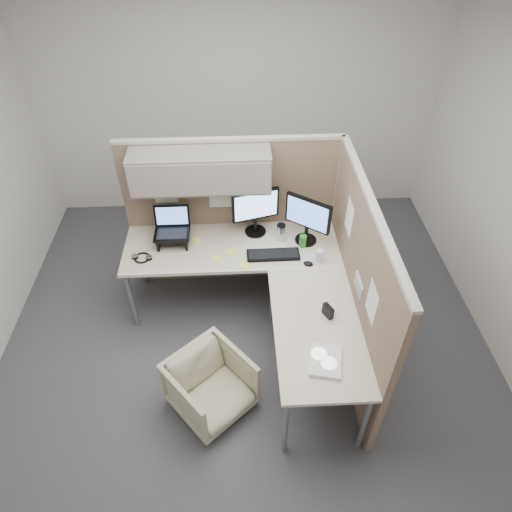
{
  "coord_description": "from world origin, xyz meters",
  "views": [
    {
      "loc": [
        -0.05,
        -2.66,
        3.48
      ],
      "look_at": [
        0.1,
        0.25,
        0.85
      ],
      "focal_mm": 32.0,
      "sensor_mm": 36.0,
      "label": 1
    }
  ],
  "objects_px": {
    "monitor_left": "(255,209)",
    "keyboard": "(273,255)",
    "office_chair": "(211,384)",
    "desk": "(260,279)"
  },
  "relations": [
    {
      "from": "monitor_left",
      "to": "keyboard",
      "type": "height_order",
      "value": "monitor_left"
    },
    {
      "from": "desk",
      "to": "keyboard",
      "type": "relative_size",
      "value": 4.21
    },
    {
      "from": "desk",
      "to": "office_chair",
      "type": "bearing_deg",
      "value": -119.46
    },
    {
      "from": "monitor_left",
      "to": "keyboard",
      "type": "xyz_separation_m",
      "value": [
        0.14,
        -0.35,
        -0.26
      ]
    },
    {
      "from": "office_chair",
      "to": "monitor_left",
      "type": "xyz_separation_m",
      "value": [
        0.42,
        1.36,
        0.71
      ]
    },
    {
      "from": "desk",
      "to": "keyboard",
      "type": "height_order",
      "value": "keyboard"
    },
    {
      "from": "desk",
      "to": "monitor_left",
      "type": "relative_size",
      "value": 4.29
    },
    {
      "from": "office_chair",
      "to": "monitor_left",
      "type": "bearing_deg",
      "value": 32.61
    },
    {
      "from": "monitor_left",
      "to": "office_chair",
      "type": "bearing_deg",
      "value": -122.38
    },
    {
      "from": "office_chair",
      "to": "keyboard",
      "type": "distance_m",
      "value": 1.24
    }
  ]
}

